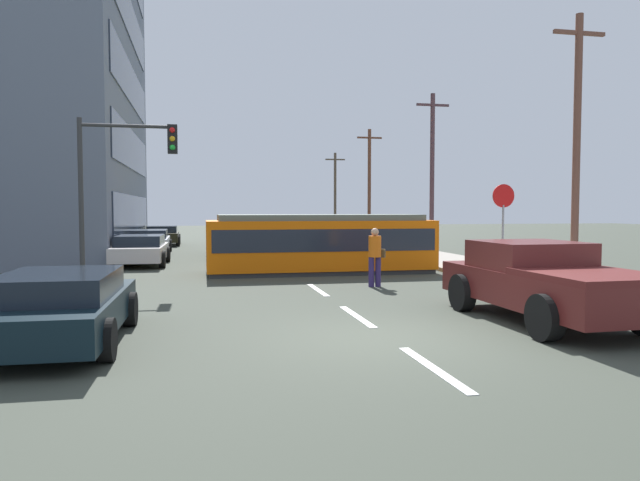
# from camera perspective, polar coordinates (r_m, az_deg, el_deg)

# --- Properties ---
(ground_plane) EXTENTS (120.00, 120.00, 0.00)m
(ground_plane) POSITION_cam_1_polar(r_m,az_deg,el_deg) (19.86, -2.54, -3.30)
(ground_plane) COLOR #3B4036
(sidewalk_curb_right) EXTENTS (3.20, 36.00, 0.14)m
(sidewalk_curb_right) POSITION_cam_1_polar(r_m,az_deg,el_deg) (18.54, 20.89, -3.74)
(sidewalk_curb_right) COLOR gray
(sidewalk_curb_right) RESTS_ON ground
(lane_stripe_0) EXTENTS (0.16, 2.40, 0.01)m
(lane_stripe_0) POSITION_cam_1_polar(r_m,az_deg,el_deg) (8.42, 11.02, -12.15)
(lane_stripe_0) COLOR silver
(lane_stripe_0) RESTS_ON ground
(lane_stripe_1) EXTENTS (0.16, 2.40, 0.01)m
(lane_stripe_1) POSITION_cam_1_polar(r_m,az_deg,el_deg) (12.11, 3.61, -7.40)
(lane_stripe_1) COLOR silver
(lane_stripe_1) RESTS_ON ground
(lane_stripe_2) EXTENTS (0.16, 2.40, 0.01)m
(lane_stripe_2) POSITION_cam_1_polar(r_m,az_deg,el_deg) (15.96, -0.22, -4.85)
(lane_stripe_2) COLOR silver
(lane_stripe_2) RESTS_ON ground
(lane_stripe_3) EXTENTS (0.16, 2.40, 0.01)m
(lane_stripe_3) POSITION_cam_1_polar(r_m,az_deg,el_deg) (26.08, -4.77, -1.77)
(lane_stripe_3) COLOR silver
(lane_stripe_3) RESTS_ON ground
(lane_stripe_4) EXTENTS (0.16, 2.40, 0.01)m
(lane_stripe_4) POSITION_cam_1_polar(r_m,az_deg,el_deg) (32.03, -6.08, -0.87)
(lane_stripe_4) COLOR silver
(lane_stripe_4) RESTS_ON ground
(streetcar_tram) EXTENTS (7.78, 2.59, 2.02)m
(streetcar_tram) POSITION_cam_1_polar(r_m,az_deg,el_deg) (20.25, -0.01, -0.21)
(streetcar_tram) COLOR #E66108
(streetcar_tram) RESTS_ON ground
(city_bus) EXTENTS (2.58, 5.97, 1.82)m
(city_bus) POSITION_cam_1_polar(r_m,az_deg,el_deg) (27.73, -6.45, 0.68)
(city_bus) COLOR yellow
(city_bus) RESTS_ON ground
(pedestrian_crossing) EXTENTS (0.51, 0.36, 1.67)m
(pedestrian_crossing) POSITION_cam_1_polar(r_m,az_deg,el_deg) (16.63, 5.40, -1.29)
(pedestrian_crossing) COLOR #2D2155
(pedestrian_crossing) RESTS_ON ground
(pickup_truck_parked) EXTENTS (2.35, 5.04, 1.55)m
(pickup_truck_parked) POSITION_cam_1_polar(r_m,az_deg,el_deg) (12.26, 21.01, -3.73)
(pickup_truck_parked) COLOR #551B19
(pickup_truck_parked) RESTS_ON ground
(parked_sedan_near) EXTENTS (2.10, 4.44, 1.19)m
(parked_sedan_near) POSITION_cam_1_polar(r_m,az_deg,el_deg) (10.45, -24.04, -5.91)
(parked_sedan_near) COLOR black
(parked_sedan_near) RESTS_ON ground
(parked_sedan_mid) EXTENTS (2.14, 4.24, 1.19)m
(parked_sedan_mid) POSITION_cam_1_polar(r_m,az_deg,el_deg) (23.91, -17.15, -0.85)
(parked_sedan_mid) COLOR beige
(parked_sedan_mid) RESTS_ON ground
(parked_sedan_far) EXTENTS (2.03, 4.62, 1.19)m
(parked_sedan_far) POSITION_cam_1_polar(r_m,az_deg,el_deg) (30.02, -16.26, -0.06)
(parked_sedan_far) COLOR silver
(parked_sedan_far) RESTS_ON ground
(parked_sedan_furthest) EXTENTS (2.14, 4.13, 1.19)m
(parked_sedan_furthest) POSITION_cam_1_polar(r_m,az_deg,el_deg) (36.83, -15.14, 0.52)
(parked_sedan_furthest) COLOR black
(parked_sedan_furthest) RESTS_ON ground
(stop_sign) EXTENTS (0.76, 0.07, 2.88)m
(stop_sign) POSITION_cam_1_polar(r_m,az_deg,el_deg) (19.93, 17.47, 2.91)
(stop_sign) COLOR gray
(stop_sign) RESTS_ON sidewalk_curb_right
(traffic_light_mast) EXTENTS (2.77, 0.33, 4.80)m
(traffic_light_mast) POSITION_cam_1_polar(r_m,az_deg,el_deg) (17.87, -18.87, 6.66)
(traffic_light_mast) COLOR #333333
(traffic_light_mast) RESTS_ON ground
(utility_pole_near) EXTENTS (1.80, 0.24, 8.41)m
(utility_pole_near) POSITION_cam_1_polar(r_m,az_deg,el_deg) (20.72, 23.79, 8.87)
(utility_pole_near) COLOR brown
(utility_pole_near) RESTS_ON ground
(utility_pole_mid) EXTENTS (1.80, 0.24, 8.31)m
(utility_pole_mid) POSITION_cam_1_polar(r_m,az_deg,el_deg) (31.78, 10.90, 6.87)
(utility_pole_mid) COLOR #4F353B
(utility_pole_mid) RESTS_ON ground
(utility_pole_far) EXTENTS (1.80, 0.24, 7.87)m
(utility_pole_far) POSITION_cam_1_polar(r_m,az_deg,el_deg) (41.91, 4.84, 5.69)
(utility_pole_far) COLOR brown
(utility_pole_far) RESTS_ON ground
(utility_pole_distant) EXTENTS (1.80, 0.24, 7.30)m
(utility_pole_distant) POSITION_cam_1_polar(r_m,az_deg,el_deg) (53.24, 1.49, 4.84)
(utility_pole_distant) COLOR brown
(utility_pole_distant) RESTS_ON ground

